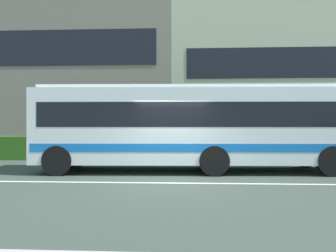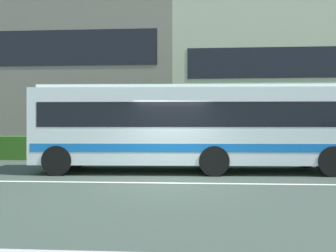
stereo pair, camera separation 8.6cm
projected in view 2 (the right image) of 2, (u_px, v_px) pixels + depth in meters
name	position (u px, v px, depth m)	size (l,w,h in m)	color
ground_plane	(170.00, 183.00, 9.53)	(160.00, 160.00, 0.00)	#37443B
lane_centre_line	(170.00, 183.00, 9.53)	(60.00, 0.16, 0.01)	silver
hedge_row_far	(201.00, 148.00, 15.83)	(22.62, 1.10, 1.14)	#31651D
apartment_block_left	(32.00, 76.00, 27.31)	(23.95, 11.57, 11.54)	gray
apartment_block_right	(328.00, 86.00, 25.85)	(23.97, 11.57, 9.63)	#B4B999
transit_bus	(192.00, 125.00, 12.00)	(11.17, 2.90, 3.06)	silver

